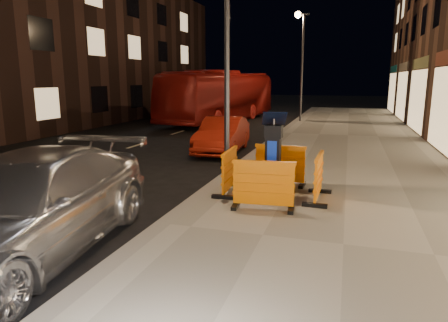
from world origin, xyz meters
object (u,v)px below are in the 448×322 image
(barrier_bldgside, at_px, (318,177))
(car_silver, at_px, (32,254))
(car_red, at_px, (223,152))
(barrier_kerbside, at_px, (230,171))
(barrier_back, at_px, (280,165))
(bus_doubledecker, at_px, (221,121))
(parking_kiosk, at_px, (273,157))
(barrier_front, at_px, (263,185))

(barrier_bldgside, distance_m, car_silver, 5.40)
(barrier_bldgside, height_order, car_red, barrier_bldgside)
(barrier_kerbside, relative_size, car_silver, 0.23)
(barrier_back, distance_m, bus_doubledecker, 15.65)
(barrier_bldgside, bearing_deg, barrier_kerbside, 91.61)
(bus_doubledecker, bearing_deg, car_red, -63.40)
(parking_kiosk, distance_m, bus_doubledecker, 16.55)
(car_red, distance_m, bus_doubledecker, 10.54)
(barrier_kerbside, relative_size, bus_doubledecker, 0.11)
(barrier_back, xyz_separation_m, barrier_kerbside, (-0.95, -0.95, 0.00))
(parking_kiosk, bearing_deg, car_red, 117.09)
(barrier_kerbside, bearing_deg, bus_doubledecker, 15.87)
(parking_kiosk, relative_size, barrier_back, 1.40)
(bus_doubledecker, bearing_deg, barrier_kerbside, -63.05)
(parking_kiosk, relative_size, barrier_bldgside, 1.40)
(barrier_bldgside, bearing_deg, parking_kiosk, 91.61)
(barrier_back, bearing_deg, parking_kiosk, -87.39)
(barrier_bldgside, xyz_separation_m, car_silver, (-3.94, -3.64, -0.62))
(barrier_kerbside, distance_m, bus_doubledecker, 16.21)
(barrier_front, relative_size, bus_doubledecker, 0.11)
(barrier_front, height_order, bus_doubledecker, bus_doubledecker)
(barrier_bldgside, bearing_deg, barrier_back, 46.61)
(parking_kiosk, distance_m, barrier_front, 1.02)
(barrier_kerbside, distance_m, car_silver, 4.22)
(barrier_front, xyz_separation_m, car_silver, (-2.99, -2.69, -0.62))
(parking_kiosk, bearing_deg, car_silver, -129.83)
(parking_kiosk, bearing_deg, bus_doubledecker, 111.00)
(parking_kiosk, xyz_separation_m, barrier_back, (0.00, 0.95, -0.37))
(car_silver, distance_m, bus_doubledecker, 19.26)
(barrier_front, xyz_separation_m, bus_doubledecker, (-6.03, 16.33, -0.62))
(barrier_front, bearing_deg, parking_kiosk, 84.61)
(bus_doubledecker, bearing_deg, parking_kiosk, -59.92)
(car_red, bearing_deg, barrier_back, -62.05)
(car_silver, bearing_deg, barrier_bldgside, 36.09)
(barrier_bldgside, height_order, car_silver, barrier_bldgside)
(barrier_bldgside, relative_size, bus_doubledecker, 0.11)
(barrier_back, bearing_deg, barrier_front, -87.39)
(car_silver, distance_m, car_red, 8.99)
(barrier_front, height_order, barrier_bldgside, same)
(bus_doubledecker, bearing_deg, car_silver, -72.25)
(parking_kiosk, height_order, barrier_kerbside, parking_kiosk)
(barrier_kerbside, height_order, bus_doubledecker, bus_doubledecker)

